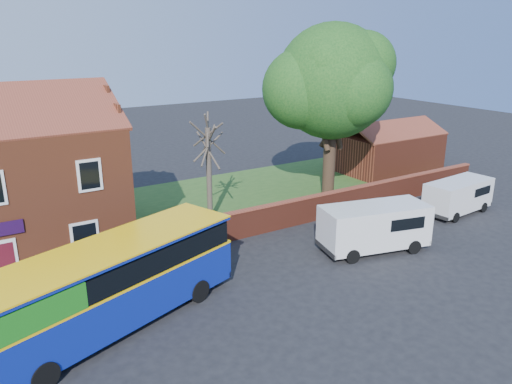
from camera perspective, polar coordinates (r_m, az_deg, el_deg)
ground at (r=20.11m, az=-3.07°, el=-14.59°), size 120.00×120.00×0.00m
pavement at (r=23.32m, az=-26.02°, el=-11.51°), size 18.00×3.50×0.12m
kerb at (r=21.77m, az=-25.45°, el=-13.53°), size 18.00×0.15×0.14m
grass_strip at (r=36.63m, az=4.85°, el=0.60°), size 26.00×12.00×0.04m
boundary_wall at (r=32.03m, az=11.30°, el=-0.72°), size 22.00×0.38×1.60m
outbuilding at (r=42.09m, az=14.82°, el=4.55°), size 8.20×5.06×4.17m
bus at (r=19.46m, az=-17.39°, el=-10.29°), size 11.10×6.22×3.29m
van_near at (r=26.24m, az=13.39°, el=-3.76°), size 5.87×3.42×2.42m
van_far at (r=33.35m, az=22.11°, el=-0.33°), size 4.89×2.27×2.09m
large_tree at (r=33.61m, az=8.63°, el=12.00°), size 9.43×7.46×11.50m
bare_tree at (r=29.09m, az=-5.40°, el=2.51°), size 2.31×2.76×6.17m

